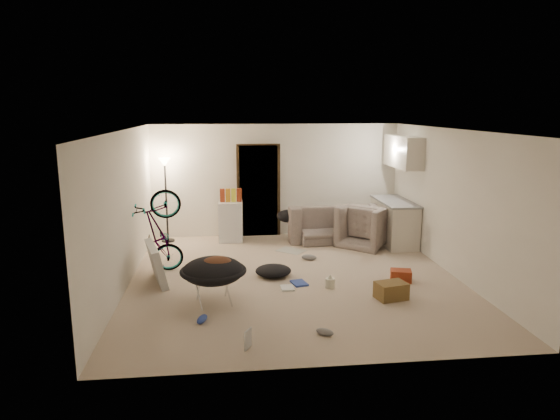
{
  "coord_description": "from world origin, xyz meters",
  "views": [
    {
      "loc": [
        -1.13,
        -8.04,
        2.85
      ],
      "look_at": [
        -0.18,
        0.6,
        1.06
      ],
      "focal_mm": 32.0,
      "sensor_mm": 36.0,
      "label": 1
    }
  ],
  "objects": [
    {
      "name": "shoe_1",
      "position": [
        0.42,
        0.96,
        0.05
      ],
      "size": [
        0.32,
        0.22,
        0.11
      ],
      "primitive_type": "ellipsoid",
      "rotation": [
        0.0,
        0.0,
        -0.36
      ],
      "color": "slate",
      "rests_on": "floor"
    },
    {
      "name": "snack_box_2",
      "position": [
        -0.96,
        2.55,
        1.0
      ],
      "size": [
        0.11,
        0.08,
        0.3
      ],
      "primitive_type": "cube",
      "rotation": [
        0.0,
        0.0,
        -0.09
      ],
      "color": "yellow",
      "rests_on": "mini_fridge"
    },
    {
      "name": "counter_top",
      "position": [
        2.43,
        2.0,
        0.9
      ],
      "size": [
        0.64,
        1.54,
        0.04
      ],
      "primitive_type": "cube",
      "color": "gray",
      "rests_on": "kitchen_counter"
    },
    {
      "name": "clothes_lump_b",
      "position": [
        0.54,
        2.55,
        0.07
      ],
      "size": [
        0.51,
        0.46,
        0.14
      ],
      "primitive_type": "ellipsoid",
      "rotation": [
        0.0,
        0.0,
        0.13
      ],
      "color": "black",
      "rests_on": "floor"
    },
    {
      "name": "door_trim",
      "position": [
        -0.4,
        2.94,
        1.02
      ],
      "size": [
        0.97,
        0.04,
        2.1
      ],
      "primitive_type": "cube",
      "color": "black",
      "rests_on": "floor"
    },
    {
      "name": "shoe_3",
      "position": [
        0.09,
        -2.22,
        0.04
      ],
      "size": [
        0.25,
        0.21,
        0.09
      ],
      "primitive_type": "ellipsoid",
      "rotation": [
        0.0,
        0.0,
        -0.58
      ],
      "color": "slate",
      "rests_on": "floor"
    },
    {
      "name": "snack_box_0",
      "position": [
        -1.2,
        2.55,
        1.0
      ],
      "size": [
        0.11,
        0.08,
        0.3
      ],
      "primitive_type": "cube",
      "rotation": [
        0.0,
        0.0,
        0.09
      ],
      "color": "maroon",
      "rests_on": "mini_fridge"
    },
    {
      "name": "doorway",
      "position": [
        -0.4,
        2.97,
        1.02
      ],
      "size": [
        0.85,
        0.1,
        2.04
      ],
      "primitive_type": "cube",
      "color": "black",
      "rests_on": "floor"
    },
    {
      "name": "book_blue",
      "position": [
        0.04,
        -0.32,
        0.02
      ],
      "size": [
        0.29,
        0.35,
        0.03
      ],
      "primitive_type": "cube",
      "rotation": [
        0.0,
        0.0,
        0.24
      ],
      "color": "#2B429E",
      "rests_on": "floor"
    },
    {
      "name": "mini_fridge",
      "position": [
        -1.03,
        2.55,
        0.43
      ],
      "size": [
        0.54,
        0.54,
        0.86
      ],
      "primitive_type": "cube",
      "rotation": [
        0.0,
        0.0,
        -0.06
      ],
      "color": "white",
      "rests_on": "floor"
    },
    {
      "name": "saucer_chair",
      "position": [
        -1.34,
        -0.99,
        0.41
      ],
      "size": [
        0.98,
        0.98,
        0.69
      ],
      "color": "silver",
      "rests_on": "floor"
    },
    {
      "name": "sofa_drape",
      "position": [
        0.24,
        2.45,
        0.54
      ],
      "size": [
        0.61,
        0.53,
        0.28
      ],
      "primitive_type": "ellipsoid",
      "rotation": [
        0.0,
        0.0,
        -0.13
      ],
      "color": "black",
      "rests_on": "sofa"
    },
    {
      "name": "wall_right",
      "position": [
        2.76,
        0.0,
        1.25
      ],
      "size": [
        0.02,
        6.0,
        2.5
      ],
      "primitive_type": "cube",
      "color": "white",
      "rests_on": "floor"
    },
    {
      "name": "wall_front",
      "position": [
        0.0,
        -3.01,
        1.25
      ],
      "size": [
        5.5,
        0.02,
        2.5
      ],
      "primitive_type": "cube",
      "color": "white",
      "rests_on": "floor"
    },
    {
      "name": "sofa",
      "position": [
        1.19,
        2.45,
        0.29
      ],
      "size": [
        2.06,
        0.91,
        0.59
      ],
      "primitive_type": "imported",
      "rotation": [
        0.0,
        0.0,
        3.21
      ],
      "color": "#363E36",
      "rests_on": "floor"
    },
    {
      "name": "kitchen_counter",
      "position": [
        2.43,
        2.0,
        0.44
      ],
      "size": [
        0.6,
        1.5,
        0.88
      ],
      "primitive_type": "cube",
      "color": "beige",
      "rests_on": "floor"
    },
    {
      "name": "snack_box_1",
      "position": [
        -1.08,
        2.55,
        1.0
      ],
      "size": [
        0.1,
        0.07,
        0.3
      ],
      "primitive_type": "cube",
      "rotation": [
        0.0,
        0.0,
        0.04
      ],
      "color": "#B87A17",
      "rests_on": "mini_fridge"
    },
    {
      "name": "book_white",
      "position": [
        -0.18,
        -0.51,
        0.01
      ],
      "size": [
        0.21,
        0.27,
        0.02
      ],
      "primitive_type": "cube",
      "rotation": [
        0.0,
        0.0,
        0.02
      ],
      "color": "silver",
      "rests_on": "floor"
    },
    {
      "name": "ceiling",
      "position": [
        0.0,
        0.0,
        2.51
      ],
      "size": [
        5.5,
        6.0,
        0.02
      ],
      "primitive_type": "cube",
      "color": "white",
      "rests_on": "wall_back"
    },
    {
      "name": "newspaper",
      "position": [
        0.16,
        1.63,
        0.0
      ],
      "size": [
        0.66,
        0.64,
        0.01
      ],
      "primitive_type": "cube",
      "rotation": [
        0.0,
        0.0,
        0.88
      ],
      "color": "#B4B1A6",
      "rests_on": "floor"
    },
    {
      "name": "hoodie",
      "position": [
        -1.29,
        -1.02,
        0.61
      ],
      "size": [
        0.57,
        0.51,
        0.22
      ],
      "primitive_type": "ellipsoid",
      "rotation": [
        0.0,
        0.0,
        0.26
      ],
      "color": "#542E1D",
      "rests_on": "saucer_chair"
    },
    {
      "name": "floor",
      "position": [
        0.0,
        0.0,
        -0.01
      ],
      "size": [
        5.5,
        6.0,
        0.02
      ],
      "primitive_type": "cube",
      "color": "beige",
      "rests_on": "ground"
    },
    {
      "name": "kitchen_uppers",
      "position": [
        2.56,
        2.0,
        1.95
      ],
      "size": [
        0.38,
        1.4,
        0.65
      ],
      "primitive_type": "cube",
      "color": "beige",
      "rests_on": "wall_right"
    },
    {
      "name": "juicer",
      "position": [
        0.51,
        -0.55,
        0.09
      ],
      "size": [
        0.15,
        0.15,
        0.22
      ],
      "color": "silver",
      "rests_on": "floor"
    },
    {
      "name": "shoe_2",
      "position": [
        -1.49,
        -1.66,
        0.05
      ],
      "size": [
        0.19,
        0.28,
        0.1
      ],
      "primitive_type": "ellipsoid",
      "rotation": [
        0.0,
        0.0,
        1.21
      ],
      "color": "#2B429E",
      "rests_on": "floor"
    },
    {
      "name": "drink_case_a",
      "position": [
        1.33,
        -1.11,
        0.13
      ],
      "size": [
        0.51,
        0.41,
        0.26
      ],
      "primitive_type": "cube",
      "rotation": [
        0.0,
        0.0,
        0.23
      ],
      "color": "brown",
      "rests_on": "floor"
    },
    {
      "name": "clothes_lump_a",
      "position": [
        -0.35,
        0.11,
        0.1
      ],
      "size": [
        0.62,
        0.53,
        0.2
      ],
      "primitive_type": "ellipsoid",
      "rotation": [
        0.0,
        0.0,
        -0.0
      ],
      "color": "black",
      "rests_on": "floor"
    },
    {
      "name": "wall_back",
      "position": [
        0.0,
        3.01,
        1.25
      ],
      "size": [
        5.5,
        0.02,
        2.5
      ],
      "primitive_type": "cube",
      "color": "white",
      "rests_on": "floor"
    },
    {
      "name": "tv_box",
      "position": [
        -2.3,
        0.03,
        0.32
      ],
      "size": [
        0.5,
        1.02,
        0.66
      ],
      "primitive_type": "cube",
      "rotation": [
        0.0,
        -0.21,
        0.26
      ],
      "color": "silver",
      "rests_on": "floor"
    },
    {
      "name": "drink_case_b",
      "position": [
        1.75,
        -0.37,
        0.1
      ],
      "size": [
        0.39,
        0.33,
        0.19
      ],
      "primitive_type": "cube",
      "rotation": [
        0.0,
        0.0,
        -0.27
      ],
      "color": "maroon",
      "rests_on": "floor"
    },
    {
      "name": "book_asset",
      "position": [
        -0.95,
        -2.55,
        0.01
      ],
      "size": [
        0.3,
        0.28,
        0.02
      ],
      "primitive_type": "imported",
      "rotation": [
        0.0,
        0.0,
        1.03
      ],
      "color": "maroon",
      "rests_on": "floor"
    },
    {
      "name": "bicycle",
      "position": [
        -2.3,
        0.52,
        0.4
      ],
      "size": [
        1.56,
        0.76,
        0.88
      ],
      "primitive_type": "imported",
      "rotation": [
        0.0,
        -0.17,
        1.64
      ],
      "color": "black",
      "rests_on": "floor"
    },
    {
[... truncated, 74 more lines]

